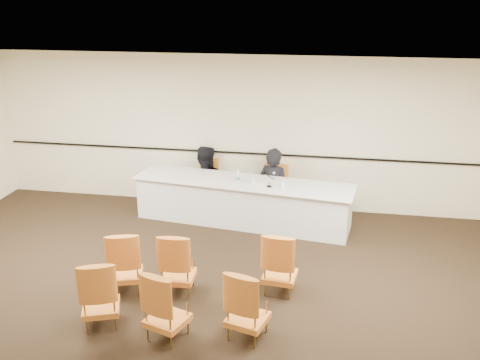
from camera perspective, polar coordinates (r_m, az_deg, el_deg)
name	(u,v)px	position (r m, az deg, el deg)	size (l,w,h in m)	color
floor	(190,313)	(7.46, -5.36, -13.97)	(10.00, 10.00, 0.00)	black
ceiling	(182,92)	(6.33, -6.22, 9.36)	(10.00, 10.00, 0.00)	white
wall_back	(241,133)	(10.46, 0.13, 5.08)	(10.00, 0.04, 3.00)	#F9EDC4
wall_rail	(241,153)	(10.53, 0.09, 2.91)	(9.80, 0.04, 0.03)	black
panel_table	(243,202)	(9.93, 0.29, -2.35)	(4.07, 0.93, 0.82)	silver
panelist_main	(274,192)	(10.34, 3.60, -1.31)	(0.65, 0.42, 1.78)	black
panelist_main_chair	(274,190)	(10.33, 3.61, -1.12)	(0.50, 0.50, 0.95)	orange
panelist_second	(204,188)	(10.78, -3.81, -0.91)	(0.86, 0.67, 1.77)	black
panelist_second_chair	(204,183)	(10.74, -3.82, -0.29)	(0.50, 0.50, 0.95)	orange
papers	(261,185)	(9.61, 2.21, -0.52)	(0.30, 0.22, 0.00)	white
microphone	(269,180)	(9.48, 3.14, -0.02)	(0.09, 0.18, 0.25)	black
water_bottle	(238,176)	(9.73, -0.20, 0.48)	(0.07, 0.07, 0.23)	teal
drinking_glass	(253,180)	(9.68, 1.42, -0.05)	(0.06, 0.06, 0.10)	white
coffee_cup	(283,185)	(9.45, 4.64, -0.56)	(0.07, 0.07, 0.12)	white
aud_chair_front_left	(125,261)	(7.87, -12.17, -8.41)	(0.50, 0.50, 0.95)	orange
aud_chair_front_mid	(178,262)	(7.71, -6.67, -8.71)	(0.50, 0.50, 0.95)	orange
aud_chair_front_right	(280,262)	(7.69, 4.30, -8.71)	(0.50, 0.50, 0.95)	orange
aud_chair_back_left	(100,292)	(7.19, -14.74, -11.49)	(0.50, 0.50, 0.95)	orange
aud_chair_back_mid	(167,304)	(6.79, -7.82, -12.99)	(0.50, 0.50, 0.95)	orange
aud_chair_back_right	(248,303)	(6.75, 0.83, -13.02)	(0.50, 0.50, 0.95)	orange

